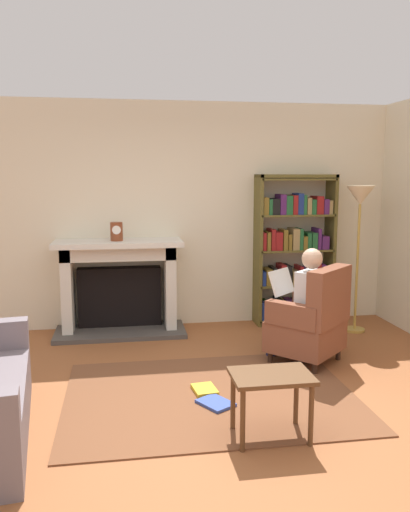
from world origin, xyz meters
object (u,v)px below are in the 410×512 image
Objects in this scene: mantel_clock at (117,232)px; bookshelf at (294,251)px; floor_lamp at (360,209)px; side_table at (271,384)px; fireplace at (119,283)px; seated_reader at (302,300)px; armchair_reading at (312,321)px.

mantel_clock is 2.18m from bookshelf.
floor_lamp is (0.61, -0.47, 0.55)m from bookshelf.
side_table is at bearing -111.39° from bookshelf.
seated_reader reaches higher than fireplace.
armchair_reading is 1.60m from side_table.
mantel_clock is 0.11× the size of bookshelf.
floor_lamp reaches higher than mantel_clock.
floor_lamp reaches higher than side_table.
floor_lamp is (2.75, -0.44, 0.87)m from fireplace.
bookshelf is at bearing 142.55° from floor_lamp.
fireplace is 1.31× the size of seated_reader.
bookshelf is at bearing -143.70° from armchair_reading.
mantel_clock reaches higher than side_table.
side_table is (1.04, -2.75, -0.18)m from fireplace.
bookshelf is at bearing -147.66° from seated_reader.
mantel_clock reaches higher than fireplace.
fireplace is 0.87× the size of floor_lamp.
side_table is (-0.73, -1.46, -0.23)m from seated_reader.
bookshelf reaches higher than side_table.
mantel_clock reaches higher than armchair_reading.
bookshelf reaches higher than mantel_clock.
mantel_clock is at bearing -99.14° from fireplace.
seated_reader is (1.79, -1.19, -0.58)m from mantel_clock.
mantel_clock is 0.18× the size of seated_reader.
seated_reader is 2.04× the size of side_table.
armchair_reading is at bearing -133.59° from floor_lamp.
fireplace is at bearing 110.76° from side_table.
fireplace is 1.54× the size of armchair_reading.
mantel_clock is at bearing -176.41° from bookshelf.
mantel_clock is (-0.02, -0.10, 0.62)m from fireplace.
seated_reader is (-0.08, 0.09, 0.20)m from armchair_reading.
armchair_reading is 0.23m from seated_reader.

